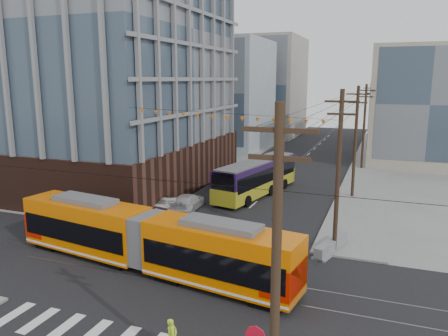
% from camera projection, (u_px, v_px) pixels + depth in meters
% --- Properties ---
extents(ground, '(160.00, 160.00, 0.00)m').
position_uv_depth(ground, '(142.00, 306.00, 22.73)').
color(ground, slate).
extents(office_building, '(30.00, 25.00, 28.60)m').
position_uv_depth(office_building, '(73.00, 54.00, 48.54)').
color(office_building, '#381E16').
rests_on(office_building, ground).
extents(bg_bldg_nw_near, '(18.00, 16.00, 18.00)m').
position_uv_depth(bg_bldg_nw_near, '(213.00, 95.00, 74.48)').
color(bg_bldg_nw_near, '#8C99A5').
rests_on(bg_bldg_nw_near, ground).
extents(bg_bldg_ne_near, '(14.00, 14.00, 16.00)m').
position_uv_depth(bg_bldg_ne_near, '(425.00, 106.00, 59.64)').
color(bg_bldg_ne_near, gray).
rests_on(bg_bldg_ne_near, ground).
extents(bg_bldg_nw_far, '(16.00, 18.00, 20.00)m').
position_uv_depth(bg_bldg_nw_far, '(262.00, 87.00, 91.59)').
color(bg_bldg_nw_far, gray).
rests_on(bg_bldg_nw_far, ground).
extents(bg_bldg_ne_far, '(16.00, 16.00, 14.00)m').
position_uv_depth(bg_bldg_ne_far, '(429.00, 105.00, 77.49)').
color(bg_bldg_ne_far, '#8C99A5').
rests_on(bg_bldg_ne_far, ground).
extents(utility_pole_near, '(0.30, 0.30, 11.00)m').
position_uv_depth(utility_pole_near, '(276.00, 285.00, 13.20)').
color(utility_pole_near, black).
rests_on(utility_pole_near, ground).
extents(utility_pole_far, '(0.30, 0.30, 11.00)m').
position_uv_depth(utility_pole_far, '(369.00, 118.00, 70.06)').
color(utility_pole_far, black).
rests_on(utility_pole_far, ground).
extents(streetcar, '(19.74, 5.62, 3.77)m').
position_uv_depth(streetcar, '(148.00, 240.00, 26.85)').
color(streetcar, '#D75F00').
rests_on(streetcar, ground).
extents(city_bus, '(5.39, 13.17, 3.65)m').
position_uv_depth(city_bus, '(257.00, 177.00, 44.29)').
color(city_bus, '#220F38').
rests_on(city_bus, ground).
extents(parked_car_silver, '(1.92, 4.20, 1.33)m').
position_uv_depth(parked_car_silver, '(174.00, 204.00, 38.94)').
color(parked_car_silver, '#B6B6B6').
rests_on(parked_car_silver, ground).
extents(parked_car_white, '(2.52, 5.26, 1.48)m').
position_uv_depth(parked_car_white, '(188.00, 202.00, 39.33)').
color(parked_car_white, silver).
rests_on(parked_car_white, ground).
extents(parked_car_grey, '(2.58, 4.49, 1.18)m').
position_uv_depth(parked_car_grey, '(223.00, 181.00, 47.81)').
color(parked_car_grey, slate).
rests_on(parked_car_grey, ground).
extents(jersey_barrier, '(2.11, 4.29, 0.84)m').
position_uv_depth(jersey_barrier, '(331.00, 246.00, 29.84)').
color(jersey_barrier, slate).
rests_on(jersey_barrier, ground).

